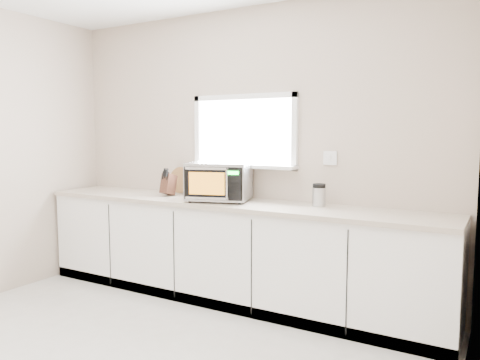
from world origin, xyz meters
The scene contains 7 objects.
back_wall centered at (0.00, 2.00, 1.36)m, with size 4.00×0.17×2.70m.
cabinets centered at (0.00, 1.70, 0.44)m, with size 3.92×0.60×0.88m, color white.
countertop centered at (0.00, 1.69, 0.90)m, with size 3.92×0.64×0.04m, color #B8A897.
microwave centered at (-0.08, 1.67, 1.10)m, with size 0.64×0.56×0.35m.
knife_block centered at (-0.70, 1.71, 1.04)m, with size 0.10×0.19×0.27m.
cutting_board centered at (-0.73, 1.94, 1.05)m, with size 0.27×0.27×0.02m, color olive.
coffee_grinder centered at (0.81, 1.83, 1.02)m, with size 0.13×0.13×0.19m.
Camera 1 is at (2.19, -1.89, 1.54)m, focal length 35.00 mm.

